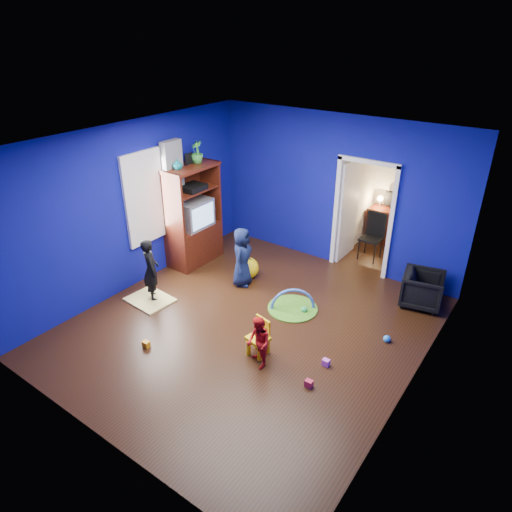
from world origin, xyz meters
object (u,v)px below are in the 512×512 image
Objects in this scene: crt_tv at (194,214)px; folding_chair at (371,238)px; toddler_red at (259,343)px; tv_armoire at (193,215)px; vase at (177,164)px; child_navy at (242,257)px; hopper_ball at (248,268)px; child_black at (151,270)px; kid_chair at (258,340)px; study_desk at (388,226)px; play_mat at (293,308)px; armchair at (423,289)px.

crt_tv reaches higher than folding_chair.
tv_armoire reaches higher than toddler_red.
vase is at bearing -97.59° from crt_tv.
vase is at bearing -172.87° from toddler_red.
vase reaches higher than crt_tv.
child_navy reaches higher than toddler_red.
vase is at bearing -164.36° from hopper_ball.
child_black is at bearing -72.67° from vase.
kid_chair is 0.54× the size of folding_chair.
tv_armoire is (0.00, 0.30, -1.07)m from vase.
hopper_ball is 0.45× the size of study_desk.
armchair is at bearing 39.12° from play_mat.
hopper_ball is at bearing 2.71° from crt_tv.
folding_chair is (2.82, 2.42, -1.59)m from vase.
study_desk reaches higher than kid_chair.
toddler_red is at bearing -28.37° from vase.
toddler_red is 1.12× the size of crt_tv.
crt_tv is (-1.29, 0.19, 0.47)m from child_navy.
tv_armoire is 3.56m from folding_chair.
child_navy reaches higher than armchair.
child_black is 1.02× the size of child_navy.
crt_tv is (-4.18, -1.02, 0.72)m from armchair.
crt_tv reaches higher than play_mat.
play_mat is 3.47m from study_desk.
vase is (-2.87, 1.55, 1.66)m from toddler_red.
study_desk is (1.54, 3.02, 0.18)m from hopper_ball.
folding_chair is at bearing 83.11° from play_mat.
vase is 0.20× the size of folding_chair.
armchair reaches higher than hopper_ball.
kid_chair is at bearing 162.37° from toddler_red.
toddler_red is 3.66m from vase.
crt_tv is 1.75× the size of hopper_ball.
hopper_ball reaches higher than play_mat.
armchair is 3.17m from toddler_red.
toddler_red is at bearing -33.18° from crt_tv.
study_desk is at bearing 50.15° from vase.
child_navy is at bearing -78.69° from hopper_ball.
tv_armoire is 4.90× the size of hopper_ball.
kid_chair is 0.57× the size of study_desk.
vase is at bearing -129.85° from study_desk.
child_navy reaches higher than hopper_ball.
crt_tv is 2.70m from play_mat.
tv_armoire is at bearing 91.91° from armchair.
folding_chair is at bearing -90.08° from child_black.
kid_chair is at bearing -149.90° from child_black.
tv_armoire is at bearing 180.00° from crt_tv.
study_desk is 0.96× the size of folding_chair.
kid_chair is at bearing -154.64° from child_navy.
toddler_red is at bearing -89.32° from folding_chair.
child_black reaches higher than play_mat.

